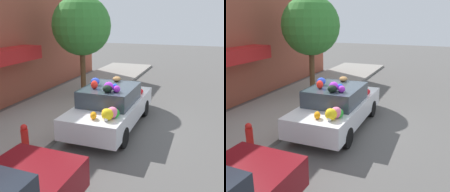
# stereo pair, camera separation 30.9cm
# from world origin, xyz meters

# --- Properties ---
(ground_plane) EXTENTS (60.00, 60.00, 0.00)m
(ground_plane) POSITION_xyz_m (0.00, 0.00, 0.00)
(ground_plane) COLOR #565451
(sidewalk_curb) EXTENTS (24.00, 3.20, 0.13)m
(sidewalk_curb) POSITION_xyz_m (0.00, 2.70, 0.07)
(sidewalk_curb) COLOR gray
(sidewalk_curb) RESTS_ON ground
(street_tree) EXTENTS (2.64, 2.64, 4.44)m
(street_tree) POSITION_xyz_m (2.98, 2.50, 3.24)
(street_tree) COLOR brown
(street_tree) RESTS_ON sidewalk_curb
(fire_hydrant) EXTENTS (0.20, 0.20, 0.70)m
(fire_hydrant) POSITION_xyz_m (-2.56, 1.55, 0.48)
(fire_hydrant) COLOR red
(fire_hydrant) RESTS_ON sidewalk_curb
(art_car) EXTENTS (4.39, 1.86, 1.74)m
(art_car) POSITION_xyz_m (-0.07, -0.05, 0.76)
(art_car) COLOR silver
(art_car) RESTS_ON ground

